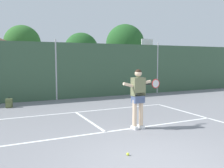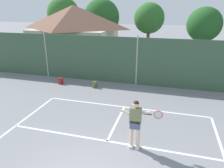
{
  "view_description": "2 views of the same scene",
  "coord_description": "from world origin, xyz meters",
  "px_view_note": "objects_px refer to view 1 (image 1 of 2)",
  "views": [
    {
      "loc": [
        -2.85,
        -4.04,
        2.15
      ],
      "look_at": [
        1.41,
        5.03,
        1.14
      ],
      "focal_mm": 39.4,
      "sensor_mm": 36.0,
      "label": 1
    },
    {
      "loc": [
        2.0,
        -3.98,
        4.78
      ],
      "look_at": [
        -0.82,
        6.1,
        0.95
      ],
      "focal_mm": 33.74,
      "sensor_mm": 36.0,
      "label": 2
    }
  ],
  "objects_px": {
    "basketball_hoop": "(147,57)",
    "tennis_ball": "(128,154)",
    "backpack_olive": "(9,103)",
    "tennis_player": "(138,93)"
  },
  "relations": [
    {
      "from": "basketball_hoop",
      "to": "tennis_player",
      "type": "xyz_separation_m",
      "value": [
        -5.53,
        -8.03,
        -1.2
      ]
    },
    {
      "from": "tennis_player",
      "to": "backpack_olive",
      "type": "distance_m",
      "value": 6.43
    },
    {
      "from": "tennis_player",
      "to": "basketball_hoop",
      "type": "bearing_deg",
      "value": 55.44
    },
    {
      "from": "basketball_hoop",
      "to": "tennis_ball",
      "type": "height_order",
      "value": "basketball_hoop"
    },
    {
      "from": "tennis_player",
      "to": "tennis_ball",
      "type": "bearing_deg",
      "value": -127.12
    },
    {
      "from": "backpack_olive",
      "to": "basketball_hoop",
      "type": "bearing_deg",
      "value": 16.71
    },
    {
      "from": "basketball_hoop",
      "to": "backpack_olive",
      "type": "bearing_deg",
      "value": -163.29
    },
    {
      "from": "basketball_hoop",
      "to": "backpack_olive",
      "type": "distance_m",
      "value": 9.65
    },
    {
      "from": "tennis_player",
      "to": "backpack_olive",
      "type": "bearing_deg",
      "value": 123.21
    },
    {
      "from": "basketball_hoop",
      "to": "tennis_ball",
      "type": "relative_size",
      "value": 53.79
    }
  ]
}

